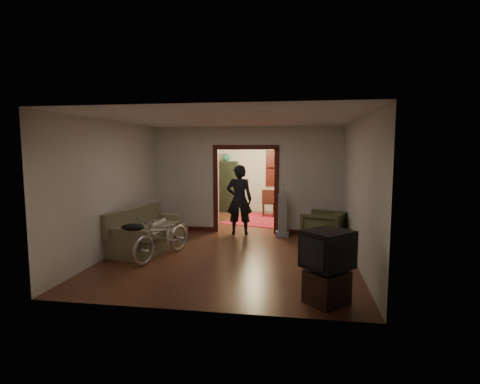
% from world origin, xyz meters
% --- Properties ---
extents(floor, '(5.00, 8.50, 0.01)m').
position_xyz_m(floor, '(0.00, 0.00, 0.00)').
color(floor, '#3E1E14').
rests_on(floor, ground).
extents(ceiling, '(5.00, 8.50, 0.01)m').
position_xyz_m(ceiling, '(0.00, 0.00, 2.80)').
color(ceiling, white).
rests_on(ceiling, floor).
extents(wall_back, '(5.00, 0.02, 2.80)m').
position_xyz_m(wall_back, '(0.00, 4.25, 1.40)').
color(wall_back, beige).
rests_on(wall_back, floor).
extents(wall_left, '(0.02, 8.50, 2.80)m').
position_xyz_m(wall_left, '(-2.50, 0.00, 1.40)').
color(wall_left, beige).
rests_on(wall_left, floor).
extents(wall_right, '(0.02, 8.50, 2.80)m').
position_xyz_m(wall_right, '(2.50, 0.00, 1.40)').
color(wall_right, beige).
rests_on(wall_right, floor).
extents(partition_wall, '(5.00, 0.14, 2.80)m').
position_xyz_m(partition_wall, '(0.00, 0.75, 1.40)').
color(partition_wall, beige).
rests_on(partition_wall, floor).
extents(door_casing, '(1.74, 0.20, 2.32)m').
position_xyz_m(door_casing, '(0.00, 0.75, 1.10)').
color(door_casing, '#3E120E').
rests_on(door_casing, floor).
extents(far_window, '(0.98, 0.06, 1.28)m').
position_xyz_m(far_window, '(0.70, 4.21, 1.55)').
color(far_window, black).
rests_on(far_window, wall_back).
extents(chandelier, '(0.24, 0.24, 0.24)m').
position_xyz_m(chandelier, '(0.00, 2.50, 2.35)').
color(chandelier, '#FFE0A5').
rests_on(chandelier, ceiling).
extents(light_switch, '(0.08, 0.01, 0.12)m').
position_xyz_m(light_switch, '(1.05, 0.68, 1.25)').
color(light_switch, silver).
rests_on(light_switch, partition_wall).
extents(sofa, '(1.27, 2.12, 0.91)m').
position_xyz_m(sofa, '(-1.90, -1.27, 0.46)').
color(sofa, '#656243').
rests_on(sofa, floor).
extents(rolled_paper, '(0.10, 0.80, 0.10)m').
position_xyz_m(rolled_paper, '(-1.80, -0.97, 0.53)').
color(rolled_paper, beige).
rests_on(rolled_paper, sofa).
extents(jacket, '(0.47, 0.35, 0.14)m').
position_xyz_m(jacket, '(-1.85, -2.18, 0.68)').
color(jacket, black).
rests_on(jacket, sofa).
extents(bicycle, '(1.08, 1.80, 0.89)m').
position_xyz_m(bicycle, '(-1.35, -1.89, 0.45)').
color(bicycle, silver).
rests_on(bicycle, floor).
extents(armchair, '(1.11, 1.09, 0.80)m').
position_xyz_m(armchair, '(1.95, -0.35, 0.40)').
color(armchair, '#474D2B').
rests_on(armchair, floor).
extents(tv_stand, '(0.71, 0.71, 0.48)m').
position_xyz_m(tv_stand, '(1.79, -3.71, 0.24)').
color(tv_stand, black).
rests_on(tv_stand, floor).
extents(crt_tv, '(0.83, 0.83, 0.53)m').
position_xyz_m(crt_tv, '(1.79, -3.71, 0.80)').
color(crt_tv, black).
rests_on(crt_tv, tv_stand).
extents(vacuum, '(0.36, 0.30, 1.08)m').
position_xyz_m(vacuum, '(0.98, 0.40, 0.54)').
color(vacuum, gray).
rests_on(vacuum, floor).
extents(person, '(0.71, 0.51, 1.81)m').
position_xyz_m(person, '(-0.14, 0.48, 0.91)').
color(person, black).
rests_on(person, floor).
extents(oriental_rug, '(2.20, 2.55, 0.02)m').
position_xyz_m(oriental_rug, '(0.18, 2.55, 0.01)').
color(oriental_rug, maroon).
rests_on(oriental_rug, floor).
extents(locker, '(0.92, 0.53, 1.80)m').
position_xyz_m(locker, '(-1.18, 4.04, 0.90)').
color(locker, '#263A22').
rests_on(locker, floor).
extents(globe, '(0.27, 0.27, 0.27)m').
position_xyz_m(globe, '(-1.18, 4.04, 1.94)').
color(globe, '#1E5972').
rests_on(globe, locker).
extents(desk, '(1.02, 0.78, 0.67)m').
position_xyz_m(desk, '(1.17, 3.71, 0.33)').
color(desk, '#331711').
rests_on(desk, floor).
extents(desk_chair, '(0.47, 0.47, 0.91)m').
position_xyz_m(desk_chair, '(0.41, 3.18, 0.45)').
color(desk_chair, '#331711').
rests_on(desk_chair, floor).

